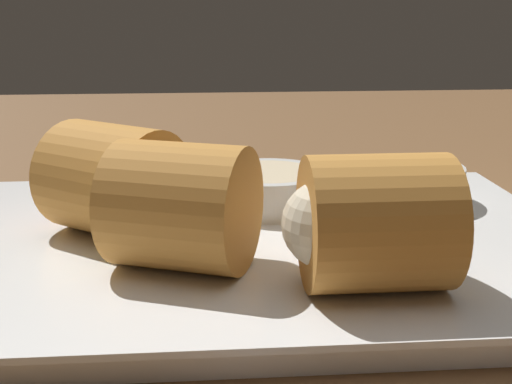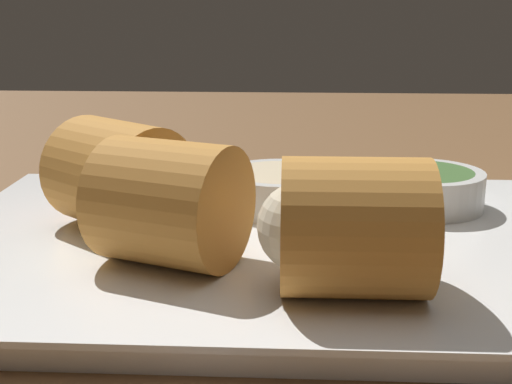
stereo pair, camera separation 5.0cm
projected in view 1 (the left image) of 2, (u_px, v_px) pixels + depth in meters
table_surface at (312, 266)px, 40.80cm from camera, size 180.00×140.00×2.00cm
serving_plate at (256, 248)px, 38.61cm from camera, size 34.55×25.74×1.50cm
roll_front_left at (107, 179)px, 38.08cm from camera, size 8.59×8.56×5.97cm
roll_front_right at (172, 206)px, 33.21cm from camera, size 7.99×7.84×5.97cm
roll_back_left at (366, 223)px, 30.61cm from camera, size 7.29×6.01×5.97cm
dipping_bowl_near at (269, 188)px, 43.19cm from camera, size 7.22×7.22×2.25cm
dipping_bowl_far at (406, 182)px, 44.53cm from camera, size 7.22×7.22×2.25cm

